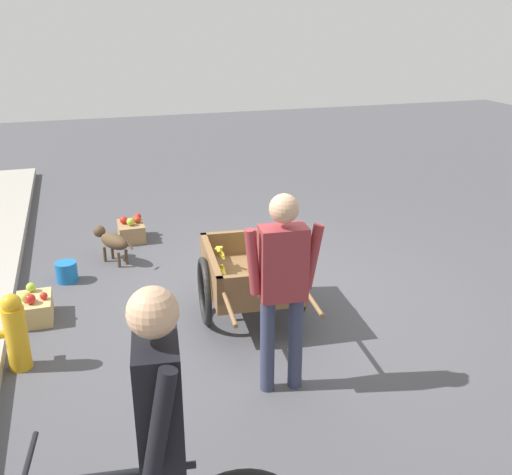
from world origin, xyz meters
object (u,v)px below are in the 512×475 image
at_px(fire_hydrant, 16,332).
at_px(mixed_fruit_crate, 132,230).
at_px(dog, 112,241).
at_px(fruit_cart, 251,275).
at_px(cyclist_person, 161,421).
at_px(vendor_person, 283,278).
at_px(plastic_bucket, 67,272).
at_px(apple_crate, 34,308).

distance_m(fire_hydrant, mixed_fruit_crate, 2.94).
height_order(dog, fire_hydrant, fire_hydrant).
distance_m(fruit_cart, cyclist_person, 2.86).
distance_m(vendor_person, plastic_bucket, 3.07).
bearing_deg(apple_crate, cyclist_person, -165.88).
bearing_deg(vendor_person, fire_hydrant, 65.53).
xyz_separation_m(cyclist_person, plastic_bucket, (3.90, 0.48, -0.89)).
xyz_separation_m(fruit_cart, vendor_person, (-1.14, 0.11, 0.50)).
xyz_separation_m(fruit_cart, apple_crate, (0.57, 1.98, -0.32)).
distance_m(vendor_person, mixed_fruit_crate, 3.74).
bearing_deg(fire_hydrant, dog, -24.25).
bearing_deg(fruit_cart, dog, 33.42).
height_order(cyclist_person, mixed_fruit_crate, cyclist_person).
bearing_deg(fruit_cart, cyclist_person, 154.71).
bearing_deg(dog, mixed_fruit_crate, -22.65).
relative_size(fire_hydrant, apple_crate, 1.52).
height_order(plastic_bucket, mixed_fruit_crate, mixed_fruit_crate).
relative_size(plastic_bucket, mixed_fruit_crate, 0.52).
height_order(vendor_person, plastic_bucket, vendor_person).
height_order(dog, mixed_fruit_crate, dog).
distance_m(apple_crate, mixed_fruit_crate, 2.16).
height_order(fruit_cart, plastic_bucket, fruit_cart).
xyz_separation_m(vendor_person, dog, (2.89, 1.05, -0.67)).
bearing_deg(vendor_person, dog, 19.98).
xyz_separation_m(fruit_cart, mixed_fruit_crate, (2.43, 0.87, -0.31)).
relative_size(cyclist_person, mixed_fruit_crate, 3.79).
xyz_separation_m(fire_hydrant, mixed_fruit_crate, (2.68, -1.18, -0.20)).
xyz_separation_m(dog, mixed_fruit_crate, (0.68, -0.28, -0.14)).
bearing_deg(cyclist_person, plastic_bucket, 7.08).
bearing_deg(mixed_fruit_crate, cyclist_person, 176.27).
distance_m(fruit_cart, plastic_bucket, 2.19).
bearing_deg(apple_crate, dog, -34.79).
xyz_separation_m(plastic_bucket, apple_crate, (-0.80, 0.30, 0.01)).
distance_m(cyclist_person, fire_hydrant, 2.53).
bearing_deg(apple_crate, fruit_cart, -106.10).
bearing_deg(cyclist_person, fire_hydrant, 20.65).
relative_size(vendor_person, dog, 2.69).
relative_size(plastic_bucket, apple_crate, 0.52).
distance_m(vendor_person, apple_crate, 2.66).
distance_m(dog, fire_hydrant, 2.20).
height_order(fruit_cart, cyclist_person, cyclist_person).
relative_size(vendor_person, apple_crate, 3.57).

